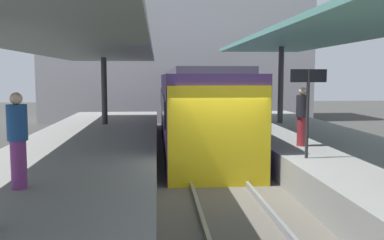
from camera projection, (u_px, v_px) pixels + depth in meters
The scene contains 13 objects.
ground_plane at pixel (220, 195), 10.93m from camera, with size 80.00×80.00×0.00m, color #383835.
platform_left at pixel (68, 179), 10.58m from camera, with size 4.40×28.00×1.00m, color gray.
platform_right at pixel (363, 173), 11.19m from camera, with size 4.40×28.00×1.00m, color gray.
track_ballast at pixel (220, 192), 10.92m from camera, with size 3.20×28.00×0.20m, color #59544C.
rail_near_side at pixel (192, 186), 10.85m from camera, with size 0.08×28.00×0.14m, color slate.
rail_far_side at pixel (247, 184), 10.96m from camera, with size 0.08×28.00×0.14m, color slate.
commuter_train at pixel (195, 108), 17.67m from camera, with size 2.78×13.88×3.10m.
canopy_left at pixel (75, 46), 11.62m from camera, with size 4.18×21.00×2.96m.
canopy_right at pixel (345, 30), 12.18m from camera, with size 4.18×21.00×3.47m.
platform_sign at pixel (308, 93), 10.52m from camera, with size 0.90×0.08×2.21m.
passenger_mid_platform at pixel (302, 116), 12.46m from camera, with size 0.36×0.36×1.71m.
passenger_far_end at pixel (18, 139), 7.70m from camera, with size 0.36×0.36×1.76m.
station_building_backdrop at pixel (176, 41), 30.18m from camera, with size 18.00×6.00×11.00m, color #B7B2B7.
Camera 1 is at (-1.57, -10.58, 3.05)m, focal length 40.00 mm.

